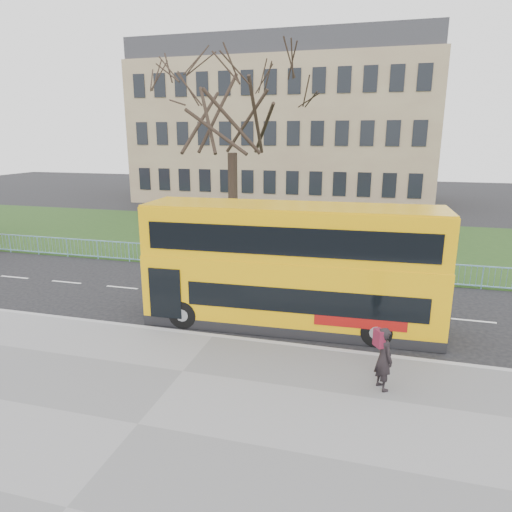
# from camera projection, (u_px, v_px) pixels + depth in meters

# --- Properties ---
(ground) EXTENTS (120.00, 120.00, 0.00)m
(ground) POSITION_uv_depth(u_px,v_px,m) (228.00, 321.00, 17.25)
(ground) COLOR black
(ground) RESTS_ON ground
(pavement) EXTENTS (80.00, 10.50, 0.12)m
(pavement) POSITION_uv_depth(u_px,v_px,m) (138.00, 426.00, 10.94)
(pavement) COLOR slate
(pavement) RESTS_ON ground
(kerb) EXTENTS (80.00, 0.20, 0.14)m
(kerb) POSITION_uv_depth(u_px,v_px,m) (214.00, 336.00, 15.78)
(kerb) COLOR #99999C
(kerb) RESTS_ON ground
(grass_verge) EXTENTS (80.00, 15.40, 0.08)m
(grass_verge) POSITION_uv_depth(u_px,v_px,m) (296.00, 240.00, 30.58)
(grass_verge) COLOR #1E3A15
(grass_verge) RESTS_ON ground
(guard_railing) EXTENTS (40.00, 0.12, 1.10)m
(guard_railing) POSITION_uv_depth(u_px,v_px,m) (269.00, 262.00, 23.26)
(guard_railing) COLOR #75ADD0
(guard_railing) RESTS_ON ground
(bare_tree) EXTENTS (9.64, 9.64, 13.77)m
(bare_tree) POSITION_uv_depth(u_px,v_px,m) (232.00, 133.00, 25.55)
(bare_tree) COLOR black
(bare_tree) RESTS_ON grass_verge
(civic_building) EXTENTS (30.00, 15.00, 14.00)m
(civic_building) POSITION_uv_depth(u_px,v_px,m) (286.00, 134.00, 49.37)
(civic_building) COLOR #897057
(civic_building) RESTS_ON ground
(yellow_bus) EXTENTS (10.62, 2.92, 4.41)m
(yellow_bus) POSITION_uv_depth(u_px,v_px,m) (291.00, 263.00, 16.34)
(yellow_bus) COLOR #E2A309
(yellow_bus) RESTS_ON ground
(pedestrian) EXTENTS (0.71, 0.78, 1.78)m
(pedestrian) POSITION_uv_depth(u_px,v_px,m) (384.00, 358.00, 12.24)
(pedestrian) COLOR black
(pedestrian) RESTS_ON pavement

